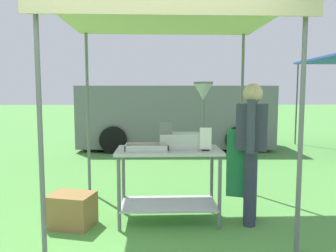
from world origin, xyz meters
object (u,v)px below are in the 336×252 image
object	(u,v)px
stall_canopy	(168,21)
menu_sign	(206,141)
donut_cart	(169,170)
donut_fryer	(187,128)
supply_crate	(72,210)
van_grey	(175,116)
vendor	(251,146)
donut_tray	(147,148)

from	to	relation	value
stall_canopy	menu_sign	size ratio (longest dim) A/B	9.65
donut_cart	donut_fryer	distance (m)	0.53
donut_fryer	menu_sign	world-z (taller)	donut_fryer
donut_cart	menu_sign	size ratio (longest dim) A/B	4.61
menu_sign	supply_crate	size ratio (longest dim) A/B	0.47
menu_sign	van_grey	world-z (taller)	van_grey
vendor	supply_crate	bearing A→B (deg)	-179.09
menu_sign	vendor	world-z (taller)	vendor
donut_tray	vendor	world-z (taller)	vendor
donut_cart	donut_tray	bearing A→B (deg)	-160.08
donut_tray	vendor	distance (m)	1.18
donut_fryer	stall_canopy	bearing A→B (deg)	159.40
donut_cart	van_grey	bearing A→B (deg)	85.90
donut_tray	menu_sign	size ratio (longest dim) A/B	1.84
donut_cart	vendor	distance (m)	0.99
donut_tray	supply_crate	xyz separation A→B (m)	(-0.86, -0.01, -0.70)
menu_sign	supply_crate	distance (m)	1.70
stall_canopy	donut_cart	size ratio (longest dim) A/B	2.09
donut_cart	donut_tray	distance (m)	0.38
donut_cart	vendor	xyz separation A→B (m)	(0.94, -0.07, 0.29)
stall_canopy	vendor	xyz separation A→B (m)	(0.94, -0.17, -1.42)
supply_crate	menu_sign	bearing A→B (deg)	-1.55
donut_fryer	supply_crate	distance (m)	1.60
stall_canopy	donut_tray	xyz separation A→B (m)	(-0.25, -0.19, -1.44)
stall_canopy	van_grey	world-z (taller)	stall_canopy
donut_cart	donut_fryer	bearing A→B (deg)	5.32
donut_cart	van_grey	xyz separation A→B (m)	(0.38, 5.33, 0.27)
donut_cart	donut_fryer	world-z (taller)	donut_fryer
donut_tray	van_grey	distance (m)	5.46
vendor	van_grey	xyz separation A→B (m)	(-0.56, 5.40, -0.03)
menu_sign	vendor	bearing A→B (deg)	7.82
donut_cart	supply_crate	xyz separation A→B (m)	(-1.10, -0.10, -0.43)
donut_cart	donut_fryer	xyz separation A→B (m)	(0.21, 0.02, 0.49)
donut_fryer	vendor	world-z (taller)	donut_fryer
donut_fryer	vendor	xyz separation A→B (m)	(0.73, -0.09, -0.20)
stall_canopy	supply_crate	bearing A→B (deg)	-169.58
donut_tray	donut_fryer	distance (m)	0.52
menu_sign	van_grey	size ratio (longest dim) A/B	0.05
donut_tray	donut_fryer	bearing A→B (deg)	13.39
vendor	van_grey	distance (m)	5.43
supply_crate	donut_fryer	bearing A→B (deg)	5.37
supply_crate	stall_canopy	bearing A→B (deg)	10.42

